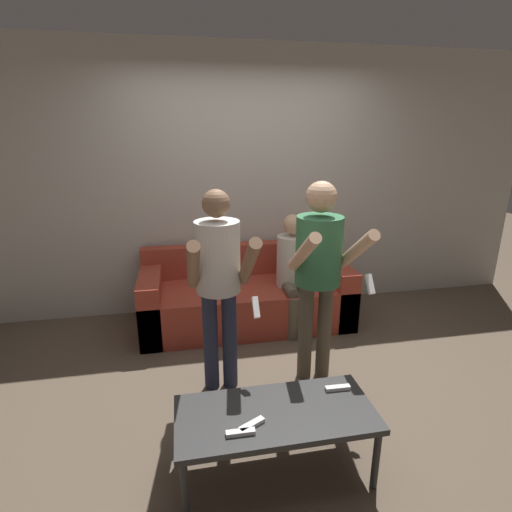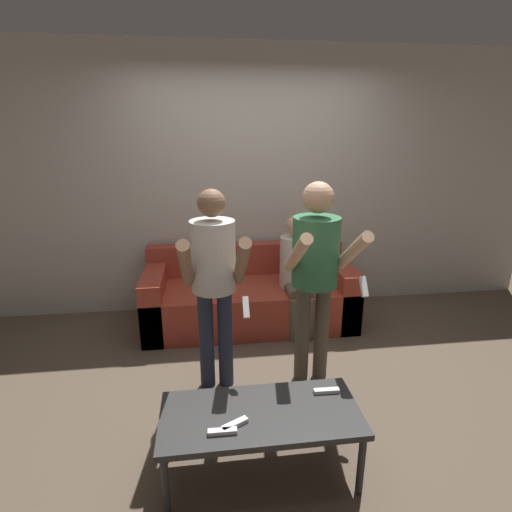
% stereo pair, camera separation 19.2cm
% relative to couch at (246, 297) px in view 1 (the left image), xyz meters
% --- Properties ---
extents(ground_plane, '(14.00, 14.00, 0.00)m').
position_rel_couch_xyz_m(ground_plane, '(0.08, -1.10, -0.27)').
color(ground_plane, brown).
extents(wall_back, '(6.40, 0.06, 2.70)m').
position_rel_couch_xyz_m(wall_back, '(0.08, 0.46, 1.08)').
color(wall_back, '#B7B2A8').
rests_on(wall_back, ground_plane).
extents(couch, '(2.05, 0.85, 0.75)m').
position_rel_couch_xyz_m(couch, '(0.00, 0.00, 0.00)').
color(couch, '#9E3828').
rests_on(couch, ground_plane).
extents(person_standing_left, '(0.43, 0.69, 1.51)m').
position_rel_couch_xyz_m(person_standing_left, '(-0.37, -1.06, 0.67)').
color(person_standing_left, '#282D47').
rests_on(person_standing_left, ground_plane).
extents(person_standing_right, '(0.46, 0.67, 1.55)m').
position_rel_couch_xyz_m(person_standing_right, '(0.37, -1.06, 0.70)').
color(person_standing_right, brown).
rests_on(person_standing_right, ground_plane).
extents(person_seated, '(0.30, 0.52, 1.13)m').
position_rel_couch_xyz_m(person_seated, '(0.44, -0.18, 0.35)').
color(person_seated, brown).
rests_on(person_seated, ground_plane).
extents(coffee_table, '(1.10, 0.50, 0.41)m').
position_rel_couch_xyz_m(coffee_table, '(-0.15, -1.90, 0.10)').
color(coffee_table, '#2D2D2D').
rests_on(coffee_table, ground_plane).
extents(remote_near, '(0.15, 0.04, 0.02)m').
position_rel_couch_xyz_m(remote_near, '(-0.37, -2.04, 0.16)').
color(remote_near, white).
rests_on(remote_near, coffee_table).
extents(remote_mid, '(0.15, 0.10, 0.02)m').
position_rel_couch_xyz_m(remote_mid, '(-0.30, -1.99, 0.16)').
color(remote_mid, white).
rests_on(remote_mid, coffee_table).
extents(remote_far, '(0.15, 0.04, 0.02)m').
position_rel_couch_xyz_m(remote_far, '(0.25, -1.78, 0.16)').
color(remote_far, white).
rests_on(remote_far, coffee_table).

